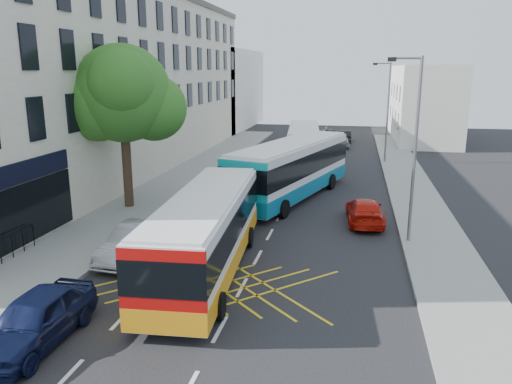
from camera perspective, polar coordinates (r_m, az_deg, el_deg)
The scene contains 17 objects.
pavement_left at distance 28.91m, azimuth -14.24°, elevation -1.67°, with size 5.00×70.00×0.15m, color gray.
pavement_right at distance 26.49m, azimuth 18.96°, elevation -3.42°, with size 3.00×70.00×0.15m, color gray.
terrace_main at distance 38.86m, azimuth -16.31°, elevation 12.08°, with size 8.30×45.00×13.50m.
terrace_far at distance 67.52m, azimuth -4.15°, elevation 11.63°, with size 8.00×20.00×10.00m, color silver.
building_right at distance 58.68m, azimuth 18.54°, elevation 9.65°, with size 6.00×18.00×8.00m, color silver.
street_tree at distance 27.91m, azimuth -15.06°, elevation 10.71°, with size 6.30×5.70×8.80m.
lamp_near at distance 22.45m, azimuth 17.53°, elevation 5.58°, with size 1.45×0.15×8.00m.
lamp_far at distance 42.29m, azimuth 14.71°, elevation 9.37°, with size 1.45×0.15×8.00m.
bus_near at distance 19.01m, azimuth -5.75°, elevation -4.59°, with size 3.27×11.03×3.06m.
bus_mid at distance 29.97m, azimuth 4.06°, elevation 2.66°, with size 6.19×12.43×3.41m.
bus_far at distance 41.74m, azimuth 5.46°, elevation 5.52°, with size 3.51×10.90×3.01m.
parked_car_blue at distance 15.80m, azimuth -23.91°, elevation -13.15°, with size 1.76×4.39×1.49m, color #0E1538.
parked_car_silver at distance 21.14m, azimuth -13.59°, elevation -5.56°, with size 1.52×4.36×1.43m, color #989A9F.
red_hatchback at distance 25.84m, azimuth 12.32°, elevation -2.12°, with size 1.76×4.34×1.26m, color red.
distant_car_grey at distance 53.88m, azimuth 8.15°, elevation 6.35°, with size 2.26×4.91×1.36m, color #414349.
distant_car_silver at distance 50.64m, azimuth 9.73°, elevation 5.73°, with size 1.43×3.55×1.21m, color #999AA0.
distant_car_dark at distance 54.82m, azimuth 10.15°, elevation 6.31°, with size 1.25×3.59×1.18m, color black.
Camera 1 is at (3.69, -10.11, 7.61)m, focal length 35.00 mm.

